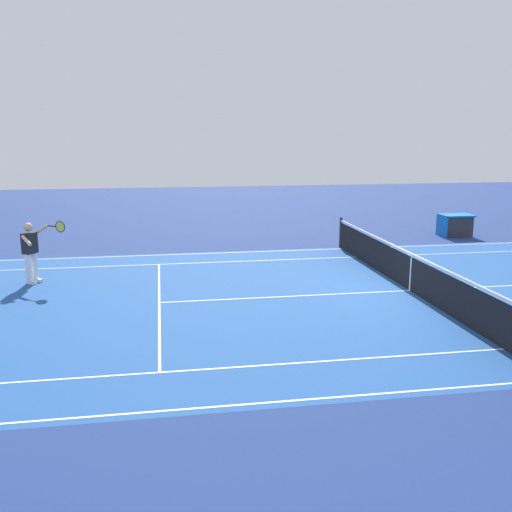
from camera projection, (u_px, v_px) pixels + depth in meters
The scene contains 6 objects.
ground_plane at pixel (410, 291), 14.60m from camera, with size 60.00×60.00×0.00m, color navy.
court_slab at pixel (410, 291), 14.60m from camera, with size 24.20×11.40×0.00m, color #1E4C93.
court_line_markings at pixel (410, 290), 14.60m from camera, with size 23.85×11.05×0.01m.
tennis_net at pixel (411, 272), 14.49m from camera, with size 0.10×11.70×1.08m.
tennis_player_near at pixel (31, 249), 15.17m from camera, with size 1.18×0.75×1.70m.
equipment_cart_tarped at pixel (455, 225), 22.33m from camera, with size 1.25×0.84×0.85m.
Camera 1 is at (6.28, 13.21, 3.97)m, focal length 39.65 mm.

